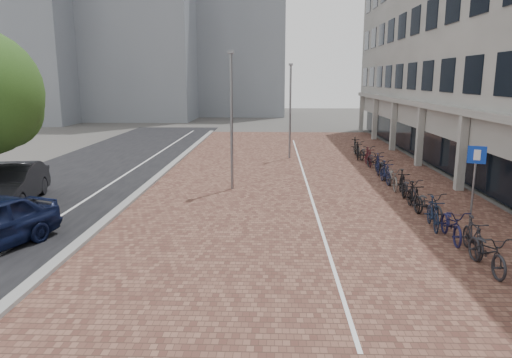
% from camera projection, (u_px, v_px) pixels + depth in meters
% --- Properties ---
extents(ground, '(140.00, 140.00, 0.00)m').
position_uv_depth(ground, '(247.00, 283.00, 11.43)').
color(ground, '#474442').
rests_on(ground, ground).
extents(plaza_brick, '(14.50, 42.00, 0.04)m').
position_uv_depth(plaza_brick, '(301.00, 180.00, 23.09)').
color(plaza_brick, brown).
rests_on(plaza_brick, ground).
extents(street_asphalt, '(8.00, 50.00, 0.03)m').
position_uv_depth(street_asphalt, '(80.00, 178.00, 23.49)').
color(street_asphalt, black).
rests_on(street_asphalt, ground).
extents(curb, '(0.35, 42.00, 0.14)m').
position_uv_depth(curb, '(157.00, 177.00, 23.33)').
color(curb, gray).
rests_on(curb, ground).
extents(lane_line, '(0.12, 44.00, 0.00)m').
position_uv_depth(lane_line, '(119.00, 178.00, 23.41)').
color(lane_line, white).
rests_on(lane_line, street_asphalt).
extents(parking_line, '(0.10, 30.00, 0.00)m').
position_uv_depth(parking_line, '(306.00, 179.00, 23.07)').
color(parking_line, white).
rests_on(parking_line, plaza_brick).
extents(office_building, '(8.40, 40.00, 15.00)m').
position_uv_depth(office_building, '(509.00, 9.00, 24.85)').
color(office_building, '#A5A5A0').
rests_on(office_building, ground).
extents(bg_towers, '(33.00, 23.00, 32.00)m').
position_uv_depth(bg_towers, '(150.00, 2.00, 56.90)').
color(bg_towers, gray).
rests_on(bg_towers, ground).
extents(car_dark, '(2.56, 5.05, 1.59)m').
position_uv_depth(car_dark, '(11.00, 185.00, 18.43)').
color(car_dark, black).
rests_on(car_dark, ground).
extents(parking_sign, '(0.54, 0.25, 2.72)m').
position_uv_depth(parking_sign, '(475.00, 172.00, 15.35)').
color(parking_sign, slate).
rests_on(parking_sign, ground).
extents(lamp_near, '(0.12, 0.12, 5.93)m').
position_uv_depth(lamp_near, '(232.00, 123.00, 20.47)').
color(lamp_near, slate).
rests_on(lamp_near, ground).
extents(lamp_far, '(0.12, 0.12, 5.68)m').
position_uv_depth(lamp_far, '(290.00, 112.00, 28.73)').
color(lamp_far, gray).
rests_on(lamp_far, ground).
extents(bike_row, '(1.18, 21.45, 1.05)m').
position_uv_depth(bike_row, '(392.00, 176.00, 21.51)').
color(bike_row, black).
rests_on(bike_row, ground).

